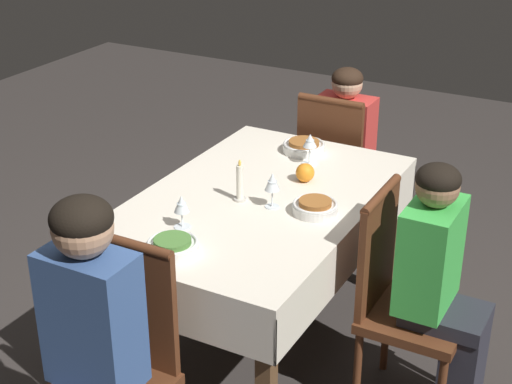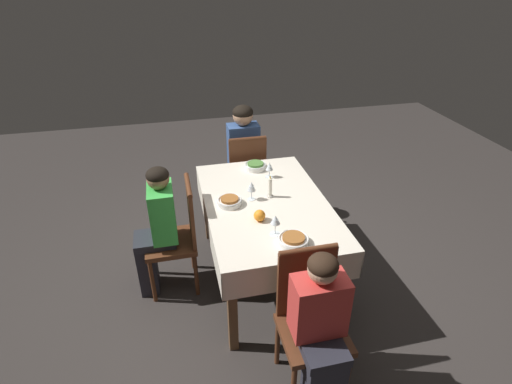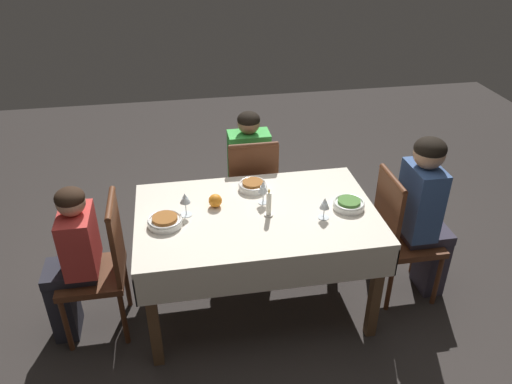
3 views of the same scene
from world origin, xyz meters
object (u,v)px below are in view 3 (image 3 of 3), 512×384
(candle_centerpiece, at_px, (269,205))
(bowl_east, at_px, (165,221))
(dining_table, at_px, (257,224))
(wine_glass_west, at_px, (325,204))
(orange_fruit, at_px, (215,201))
(wine_glass_south, at_px, (263,188))
(chair_south, at_px, (251,189))
(bowl_west, at_px, (349,204))
(person_adult_denim, at_px, (425,210))
(bowl_south, at_px, (253,185))
(wine_glass_east, at_px, (185,199))
(person_child_red, at_px, (72,258))
(chair_east, at_px, (102,263))
(person_child_green, at_px, (248,169))
(chair_west, at_px, (400,232))

(candle_centerpiece, bearing_deg, bowl_east, -0.51)
(dining_table, bearing_deg, candle_centerpiece, 143.55)
(wine_glass_west, xyz_separation_m, orange_fruit, (0.62, -0.23, -0.05))
(dining_table, relative_size, bowl_east, 7.18)
(candle_centerpiece, bearing_deg, wine_glass_south, -87.48)
(chair_south, height_order, bowl_west, chair_south)
(bowl_west, height_order, orange_fruit, orange_fruit)
(chair_south, distance_m, person_adult_denim, 1.24)
(person_adult_denim, height_order, bowl_west, person_adult_denim)
(chair_south, distance_m, bowl_south, 0.48)
(chair_south, bearing_deg, wine_glass_south, 87.99)
(bowl_west, distance_m, wine_glass_east, 0.98)
(person_child_red, height_order, orange_fruit, person_child_red)
(person_child_red, distance_m, wine_glass_west, 1.50)
(bowl_south, xyz_separation_m, orange_fruit, (0.26, 0.17, 0.01))
(chair_east, xyz_separation_m, bowl_west, (-1.49, 0.02, 0.26))
(person_child_red, bearing_deg, wine_glass_west, 86.44)
(person_child_green, bearing_deg, chair_west, 134.77)
(chair_west, xyz_separation_m, chair_south, (0.86, -0.71, 0.00))
(dining_table, xyz_separation_m, person_adult_denim, (-1.08, 0.04, 0.01))
(chair_west, relative_size, bowl_west, 4.82)
(bowl_west, bearing_deg, chair_east, -0.58)
(dining_table, distance_m, wine_glass_south, 0.23)
(person_child_green, bearing_deg, dining_table, 84.58)
(wine_glass_west, xyz_separation_m, wine_glass_east, (0.80, -0.17, 0.01))
(bowl_west, height_order, candle_centerpiece, candle_centerpiece)
(dining_table, xyz_separation_m, chair_west, (-0.93, 0.04, -0.15))
(chair_south, height_order, bowl_south, chair_south)
(bowl_east, height_order, orange_fruit, orange_fruit)
(person_child_green, xyz_separation_m, person_child_red, (1.17, 0.86, -0.02))
(bowl_south, xyz_separation_m, wine_glass_east, (0.44, 0.23, 0.08))
(bowl_south, height_order, orange_fruit, orange_fruit)
(wine_glass_east, bearing_deg, bowl_west, 174.54)
(person_adult_denim, distance_m, bowl_east, 1.63)
(wine_glass_east, bearing_deg, bowl_south, -152.53)
(chair_west, xyz_separation_m, wine_glass_east, (1.35, -0.08, 0.34))
(dining_table, distance_m, wine_glass_west, 0.44)
(bowl_east, bearing_deg, dining_table, -175.51)
(bowl_east, height_order, wine_glass_east, wine_glass_east)
(orange_fruit, bearing_deg, person_adult_denim, 173.75)
(wine_glass_west, distance_m, candle_centerpiece, 0.33)
(person_child_red, bearing_deg, wine_glass_east, 96.59)
(person_adult_denim, xyz_separation_m, bowl_west, (0.52, 0.01, 0.11))
(person_adult_denim, xyz_separation_m, wine_glass_east, (1.50, -0.08, 0.19))
(dining_table, height_order, orange_fruit, orange_fruit)
(chair_east, distance_m, orange_fruit, 0.76)
(chair_west, xyz_separation_m, orange_fruit, (1.17, -0.14, 0.28))
(dining_table, relative_size, candle_centerpiece, 7.94)
(chair_south, relative_size, wine_glass_east, 6.21)
(dining_table, relative_size, wine_glass_east, 9.75)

